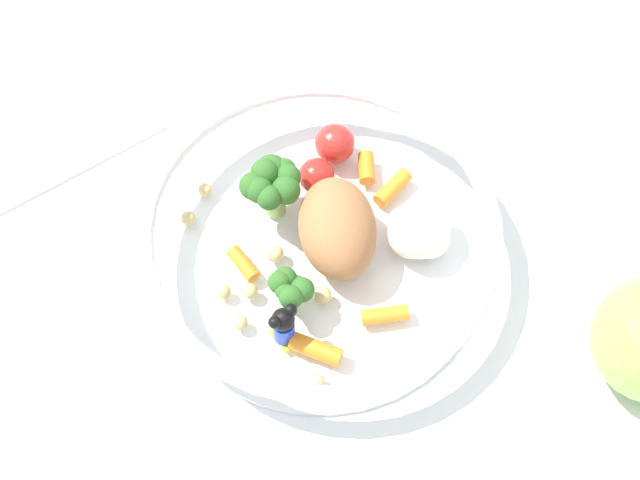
{
  "coord_description": "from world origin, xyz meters",
  "views": [
    {
      "loc": [
        0.2,
        0.18,
        0.53
      ],
      "look_at": [
        -0.01,
        -0.01,
        0.02
      ],
      "focal_mm": 48.91,
      "sensor_mm": 36.0,
      "label": 1
    }
  ],
  "objects": [
    {
      "name": "food_container",
      "position": [
        -0.02,
        -0.0,
        0.03
      ],
      "size": [
        0.24,
        0.24,
        0.06
      ],
      "color": "white",
      "rests_on": "ground_plane"
    },
    {
      "name": "folded_napkin",
      "position": [
        0.04,
        -0.25,
        0.0
      ],
      "size": [
        0.16,
        0.17,
        0.01
      ],
      "primitive_type": "cube",
      "rotation": [
        0.0,
        0.0,
        -0.24
      ],
      "color": "white",
      "rests_on": "ground_plane"
    },
    {
      "name": "ground_plane",
      "position": [
        0.0,
        0.0,
        0.0
      ],
      "size": [
        2.4,
        2.4,
        0.0
      ],
      "primitive_type": "plane",
      "color": "white"
    }
  ]
}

